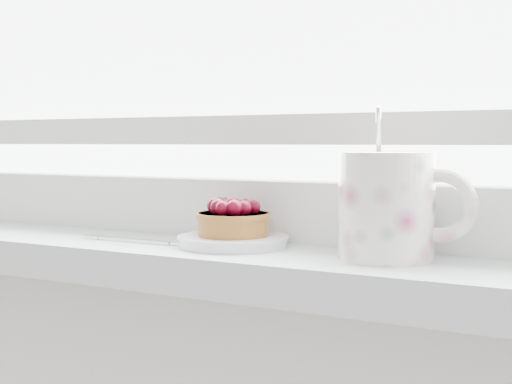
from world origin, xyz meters
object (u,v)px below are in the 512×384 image
Objects in this scene: saucer at (233,241)px; floral_mug at (390,204)px; fork at (158,242)px; raspberry_tart at (233,219)px.

floral_mug is (0.18, -0.00, 0.05)m from saucer.
saucer reaches higher than fork.
raspberry_tart is at bearing -145.88° from saucer.
saucer is 0.09m from fork.
floral_mug is 0.71× the size of fork.
raspberry_tart is 0.39× the size of fork.
fork is at bearing -163.47° from raspberry_tart.
floral_mug is 0.27m from fork.
floral_mug reaches higher than fork.
fork is at bearing -174.86° from floral_mug.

